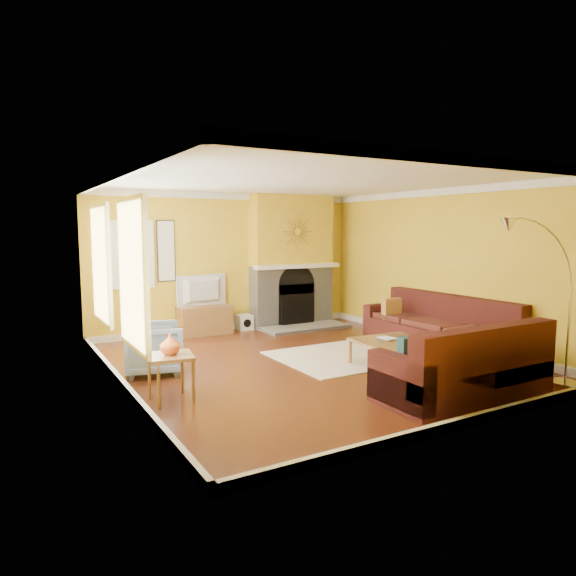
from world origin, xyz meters
TOP-DOWN VIEW (x-y plane):
  - floor at (0.00, 0.00)m, footprint 5.50×6.00m
  - ceiling at (0.00, 0.00)m, footprint 5.50×6.00m
  - wall_back at (0.00, 3.01)m, footprint 5.50×0.02m
  - wall_front at (0.00, -3.01)m, footprint 5.50×0.02m
  - wall_left at (-2.76, 0.00)m, footprint 0.02×6.00m
  - wall_right at (2.76, 0.00)m, footprint 0.02×6.00m
  - baseboard at (0.00, 0.00)m, footprint 5.50×6.00m
  - crown_molding at (0.00, 0.00)m, footprint 5.50×6.00m
  - window_left_near at (-2.72, 1.30)m, footprint 0.06×1.22m
  - window_left_far at (-2.72, -0.60)m, footprint 0.06×1.22m
  - window_back at (-1.90, 2.96)m, footprint 0.82×0.06m
  - wall_art at (-1.25, 2.97)m, footprint 0.34×0.04m
  - fireplace at (1.35, 2.80)m, footprint 1.80×0.40m
  - mantel at (1.35, 2.56)m, footprint 1.92×0.22m
  - hearth at (1.35, 2.25)m, footprint 1.80×0.70m
  - sunburst at (1.35, 2.57)m, footprint 0.70×0.04m
  - rug at (0.84, 0.01)m, footprint 2.40×1.80m
  - sectional_sofa at (1.21, -0.83)m, footprint 3.07×3.74m
  - coffee_table at (0.95, -0.83)m, footprint 1.06×1.06m
  - media_console at (-0.61, 2.75)m, footprint 1.00×0.45m
  - tv at (-0.61, 2.75)m, footprint 1.03×0.28m
  - subwoofer at (0.25, 2.82)m, footprint 0.30×0.30m
  - armchair at (-2.18, 0.57)m, footprint 0.92×0.91m
  - side_table at (-2.32, -0.67)m, footprint 0.58×0.58m
  - vase at (-2.32, -0.67)m, footprint 0.27×0.27m
  - book at (0.80, -0.73)m, footprint 0.22×0.28m
  - arc_lamp at (1.64, -2.64)m, footprint 1.35×0.36m

SIDE VIEW (x-z plane):
  - floor at x=0.00m, z-range -0.02..0.00m
  - rug at x=0.84m, z-range 0.00..0.02m
  - hearth at x=1.35m, z-range 0.00..0.06m
  - baseboard at x=0.00m, z-range 0.00..0.12m
  - subwoofer at x=0.25m, z-range 0.00..0.30m
  - coffee_table at x=0.95m, z-range 0.00..0.40m
  - media_console at x=-0.61m, z-range 0.00..0.55m
  - side_table at x=-2.32m, z-range 0.00..0.55m
  - armchair at x=-2.18m, z-range 0.00..0.71m
  - book at x=0.80m, z-range 0.40..0.42m
  - sectional_sofa at x=1.21m, z-range 0.00..0.90m
  - vase at x=-2.32m, z-range 0.55..0.80m
  - tv at x=-0.61m, z-range 0.55..1.14m
  - arc_lamp at x=1.64m, z-range 0.00..2.12m
  - mantel at x=1.35m, z-range 1.21..1.29m
  - wall_back at x=0.00m, z-range 0.00..2.70m
  - wall_front at x=0.00m, z-range 0.00..2.70m
  - wall_left at x=-2.76m, z-range 0.00..2.70m
  - wall_right at x=2.76m, z-range 0.00..2.70m
  - fireplace at x=1.35m, z-range 0.00..2.70m
  - window_left_near at x=-2.72m, z-range 0.64..2.36m
  - window_left_far at x=-2.72m, z-range 0.64..2.36m
  - window_back at x=-1.90m, z-range 0.94..2.16m
  - wall_art at x=-1.25m, z-range 1.03..2.17m
  - sunburst at x=1.35m, z-range 1.60..2.30m
  - crown_molding at x=0.00m, z-range 2.58..2.70m
  - ceiling at x=0.00m, z-range 2.70..2.72m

